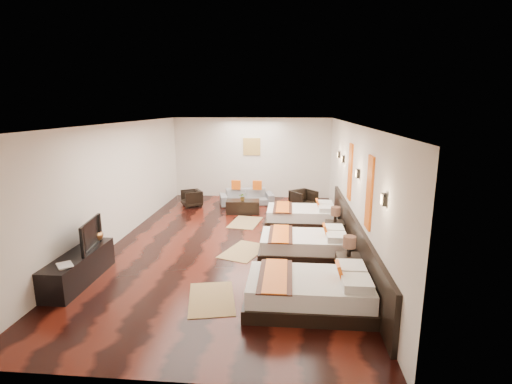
# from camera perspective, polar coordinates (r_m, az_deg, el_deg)

# --- Properties ---
(floor) EXTENTS (5.50, 9.50, 0.01)m
(floor) POSITION_cam_1_polar(r_m,az_deg,el_deg) (9.19, -3.56, -7.53)
(floor) COLOR black
(floor) RESTS_ON ground
(ceiling) EXTENTS (5.50, 9.50, 0.01)m
(ceiling) POSITION_cam_1_polar(r_m,az_deg,el_deg) (8.63, -3.82, 10.20)
(ceiling) COLOR white
(ceiling) RESTS_ON floor
(back_wall) EXTENTS (5.50, 0.01, 2.80)m
(back_wall) POSITION_cam_1_polar(r_m,az_deg,el_deg) (13.45, -0.64, 5.14)
(back_wall) COLOR silver
(back_wall) RESTS_ON floor
(left_wall) EXTENTS (0.01, 9.50, 2.80)m
(left_wall) POSITION_cam_1_polar(r_m,az_deg,el_deg) (9.61, -20.14, 1.29)
(left_wall) COLOR silver
(left_wall) RESTS_ON floor
(right_wall) EXTENTS (0.01, 9.50, 2.80)m
(right_wall) POSITION_cam_1_polar(r_m,az_deg,el_deg) (8.82, 14.27, 0.71)
(right_wall) COLOR silver
(right_wall) RESTS_ON floor
(headboard_panel) EXTENTS (0.08, 6.60, 0.90)m
(headboard_panel) POSITION_cam_1_polar(r_m,az_deg,el_deg) (8.30, 14.49, -6.86)
(headboard_panel) COLOR black
(headboard_panel) RESTS_ON floor
(bed_near) EXTENTS (2.04, 1.28, 0.78)m
(bed_near) POSITION_cam_1_polar(r_m,az_deg,el_deg) (6.37, 8.13, -14.58)
(bed_near) COLOR black
(bed_near) RESTS_ON floor
(bed_mid) EXTENTS (1.92, 1.21, 0.73)m
(bed_mid) POSITION_cam_1_polar(r_m,az_deg,el_deg) (8.35, 7.36, -7.90)
(bed_mid) COLOR black
(bed_mid) RESTS_ON floor
(bed_far) EXTENTS (1.91, 1.20, 0.73)m
(bed_far) POSITION_cam_1_polar(r_m,az_deg,el_deg) (10.48, 6.90, -3.58)
(bed_far) COLOR black
(bed_far) RESTS_ON floor
(nightstand_a) EXTENTS (0.44, 0.44, 0.87)m
(nightstand_a) POSITION_cam_1_polar(r_m,az_deg,el_deg) (7.36, 13.67, -10.63)
(nightstand_a) COLOR black
(nightstand_a) RESTS_ON floor
(nightstand_b) EXTENTS (0.43, 0.43, 0.84)m
(nightstand_b) POSITION_cam_1_polar(r_m,az_deg,el_deg) (9.37, 11.74, -5.45)
(nightstand_b) COLOR black
(nightstand_b) RESTS_ON floor
(jute_mat_near) EXTENTS (0.99, 1.33, 0.01)m
(jute_mat_near) POSITION_cam_1_polar(r_m,az_deg,el_deg) (6.70, -6.68, -15.62)
(jute_mat_near) COLOR #9F8050
(jute_mat_near) RESTS_ON floor
(jute_mat_mid) EXTENTS (1.12, 1.39, 0.01)m
(jute_mat_mid) POSITION_cam_1_polar(r_m,az_deg,el_deg) (8.62, -1.86, -8.86)
(jute_mat_mid) COLOR #9F8050
(jute_mat_mid) RESTS_ON floor
(jute_mat_far) EXTENTS (0.93, 1.30, 0.01)m
(jute_mat_far) POSITION_cam_1_polar(r_m,az_deg,el_deg) (10.66, -1.62, -4.58)
(jute_mat_far) COLOR #9F8050
(jute_mat_far) RESTS_ON floor
(tv_console) EXTENTS (0.50, 1.80, 0.55)m
(tv_console) POSITION_cam_1_polar(r_m,az_deg,el_deg) (7.83, -25.04, -10.28)
(tv_console) COLOR black
(tv_console) RESTS_ON floor
(tv) EXTENTS (0.27, 0.98, 0.56)m
(tv) POSITION_cam_1_polar(r_m,az_deg,el_deg) (7.83, -24.17, -5.86)
(tv) COLOR black
(tv) RESTS_ON tv_console
(book) EXTENTS (0.38, 0.39, 0.03)m
(book) POSITION_cam_1_polar(r_m,az_deg,el_deg) (7.24, -27.70, -9.95)
(book) COLOR black
(book) RESTS_ON tv_console
(figurine) EXTENTS (0.37, 0.37, 0.32)m
(figurine) POSITION_cam_1_polar(r_m,az_deg,el_deg) (8.23, -23.02, -5.77)
(figurine) COLOR brown
(figurine) RESTS_ON tv_console
(sofa) EXTENTS (1.86, 1.11, 0.51)m
(sofa) POSITION_cam_1_polar(r_m,az_deg,el_deg) (12.54, -1.41, -0.74)
(sofa) COLOR slate
(sofa) RESTS_ON floor
(armchair_left) EXTENTS (0.80, 0.80, 0.54)m
(armchair_left) POSITION_cam_1_polar(r_m,az_deg,el_deg) (12.47, -9.63, -0.93)
(armchair_left) COLOR black
(armchair_left) RESTS_ON floor
(armchair_right) EXTENTS (0.95, 0.96, 0.63)m
(armchair_right) POSITION_cam_1_polar(r_m,az_deg,el_deg) (11.97, 7.13, -1.20)
(armchair_right) COLOR black
(armchair_right) RESTS_ON floor
(coffee_table) EXTENTS (1.03, 0.56, 0.40)m
(coffee_table) POSITION_cam_1_polar(r_m,az_deg,el_deg) (11.54, -1.99, -2.22)
(coffee_table) COLOR black
(coffee_table) RESTS_ON floor
(table_plant) EXTENTS (0.26, 0.24, 0.25)m
(table_plant) POSITION_cam_1_polar(r_m,az_deg,el_deg) (11.41, -2.00, -0.72)
(table_plant) COLOR #23551C
(table_plant) RESTS_ON coffee_table
(orange_panel_a) EXTENTS (0.04, 0.40, 1.30)m
(orange_panel_a) POSITION_cam_1_polar(r_m,az_deg,el_deg) (6.93, 16.67, -0.12)
(orange_panel_a) COLOR #D86014
(orange_panel_a) RESTS_ON right_wall
(orange_panel_b) EXTENTS (0.04, 0.40, 1.30)m
(orange_panel_b) POSITION_cam_1_polar(r_m,az_deg,el_deg) (9.05, 13.95, 2.97)
(orange_panel_b) COLOR #D86014
(orange_panel_b) RESTS_ON right_wall
(sconce_near) EXTENTS (0.07, 0.12, 0.18)m
(sconce_near) POSITION_cam_1_polar(r_m,az_deg,el_deg) (5.84, 18.62, -1.07)
(sconce_near) COLOR black
(sconce_near) RESTS_ON right_wall
(sconce_mid) EXTENTS (0.07, 0.12, 0.18)m
(sconce_mid) POSITION_cam_1_polar(r_m,az_deg,el_deg) (7.95, 15.01, 2.69)
(sconce_mid) COLOR black
(sconce_mid) RESTS_ON right_wall
(sconce_far) EXTENTS (0.07, 0.12, 0.18)m
(sconce_far) POSITION_cam_1_polar(r_m,az_deg,el_deg) (10.10, 12.92, 4.86)
(sconce_far) COLOR black
(sconce_far) RESTS_ON right_wall
(sconce_lounge) EXTENTS (0.07, 0.12, 0.18)m
(sconce_lounge) POSITION_cam_1_polar(r_m,az_deg,el_deg) (10.99, 12.30, 5.51)
(sconce_lounge) COLOR black
(sconce_lounge) RESTS_ON right_wall
(gold_artwork) EXTENTS (0.60, 0.04, 0.60)m
(gold_artwork) POSITION_cam_1_polar(r_m,az_deg,el_deg) (13.38, -0.65, 6.83)
(gold_artwork) COLOR #AD873F
(gold_artwork) RESTS_ON back_wall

